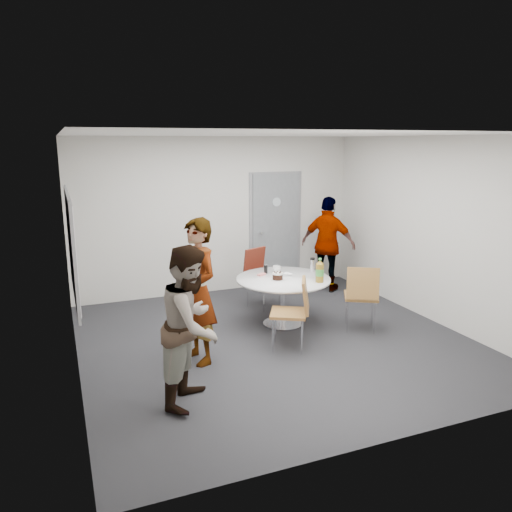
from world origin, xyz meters
name	(u,v)px	position (x,y,z in m)	size (l,w,h in m)	color
floor	(275,340)	(0.00, 0.00, 0.00)	(5.00, 5.00, 0.00)	#242428
ceiling	(277,134)	(0.00, 0.00, 2.70)	(5.00, 5.00, 0.00)	silver
wall_back	(217,216)	(0.00, 2.50, 1.35)	(5.00, 5.00, 0.00)	beige
wall_left	(69,259)	(-2.50, 0.00, 1.35)	(5.00, 5.00, 0.00)	beige
wall_right	(431,230)	(2.50, 0.00, 1.35)	(5.00, 5.00, 0.00)	beige
wall_front	(399,297)	(0.00, -2.50, 1.35)	(5.00, 5.00, 0.00)	beige
door	(275,230)	(1.10, 2.48, 1.03)	(1.02, 0.17, 2.12)	slate
whiteboard	(72,246)	(-2.46, 0.20, 1.45)	(0.04, 1.90, 1.25)	gray
table	(286,284)	(0.38, 0.50, 0.61)	(1.35, 1.35, 1.04)	white
chair_near_left	(296,306)	(0.13, -0.34, 0.57)	(0.63, 0.61, 0.93)	brown
chair_near_right	(362,292)	(1.24, -0.15, 0.59)	(0.63, 0.65, 0.95)	brown
chair_far	(260,271)	(0.36, 1.43, 0.58)	(0.60, 0.62, 0.95)	#5B1D12
person_main	(198,291)	(-1.11, -0.23, 0.88)	(0.64, 0.42, 1.76)	#A5C6EA
person_left	(191,325)	(-1.43, -1.12, 0.82)	(0.80, 0.62, 1.64)	white
person_right	(328,244)	(1.80, 1.77, 0.84)	(0.99, 0.41, 1.69)	black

